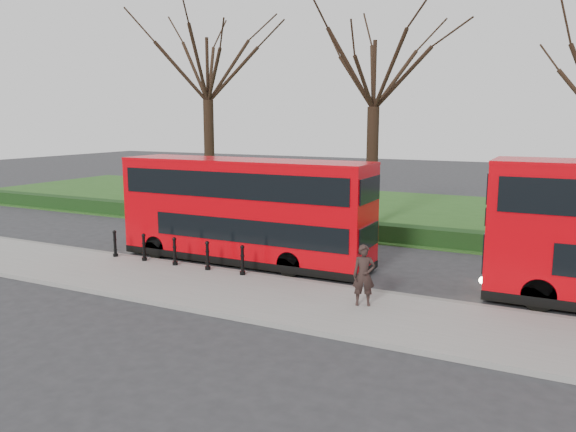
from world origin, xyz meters
The scene contains 12 objects.
ground centered at (0.00, 0.00, 0.00)m, with size 120.00×120.00×0.00m, color #28282B.
pavement centered at (0.00, -3.00, 0.07)m, with size 60.00×4.00×0.15m, color gray.
kerb centered at (0.00, -1.00, 0.07)m, with size 60.00×0.25×0.16m, color slate.
grass_verge centered at (0.00, 15.00, 0.03)m, with size 60.00×18.00×0.06m, color #244E1A.
hedge centered at (0.00, 6.80, 0.40)m, with size 60.00×0.90×0.80m, color black.
yellow_line_outer centered at (0.00, -0.70, 0.01)m, with size 60.00×0.10×0.01m, color yellow.
yellow_line_inner centered at (0.00, -0.50, 0.01)m, with size 60.00×0.10×0.01m, color yellow.
tree_left centered at (-8.00, 10.00, 8.72)m, with size 7.67×7.67×11.99m.
tree_mid centered at (2.00, 10.00, 8.06)m, with size 7.10×7.10×11.10m.
bollard_row centered at (-1.75, -1.35, 0.65)m, with size 6.00×0.15×1.00m.
bus_lead centered at (0.05, 0.65, 2.00)m, with size 10.01×2.30×3.98m.
pedestrian centered at (6.00, -2.54, 1.04)m, with size 0.65×0.43×1.78m, color black.
Camera 1 is at (11.11, -17.46, 5.45)m, focal length 35.00 mm.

